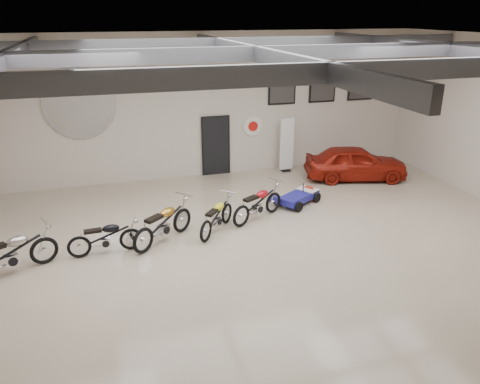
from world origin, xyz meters
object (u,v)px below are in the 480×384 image
object	(u,v)px
motorcycle_yellow	(217,216)
vintage_car	(356,163)
go_kart	(302,193)
banner_stand	(287,146)
motorcycle_silver	(10,253)
motorcycle_black	(105,237)
motorcycle_gold	(163,223)
motorcycle_red	(258,203)

from	to	relation	value
motorcycle_yellow	vintage_car	bearing A→B (deg)	-23.91
go_kart	vintage_car	bearing A→B (deg)	-3.01
banner_stand	motorcycle_silver	size ratio (longest dim) A/B	0.94
go_kart	vintage_car	distance (m)	3.12
motorcycle_black	vintage_car	world-z (taller)	vintage_car
motorcycle_gold	vintage_car	bearing A→B (deg)	-16.87
motorcycle_red	motorcycle_silver	bearing A→B (deg)	161.82
motorcycle_gold	go_kart	distance (m)	4.72
vintage_car	go_kart	bearing A→B (deg)	133.98
motorcycle_silver	motorcycle_gold	distance (m)	3.57
go_kart	motorcycle_black	bearing A→B (deg)	163.45
banner_stand	motorcycle_silver	world-z (taller)	banner_stand
motorcycle_silver	motorcycle_black	world-z (taller)	motorcycle_silver
banner_stand	motorcycle_silver	distance (m)	10.07
motorcycle_black	go_kart	distance (m)	6.18
motorcycle_silver	motorcycle_gold	bearing A→B (deg)	-14.55
motorcycle_yellow	motorcycle_red	distance (m)	1.40
motorcycle_black	motorcycle_gold	distance (m)	1.48
motorcycle_silver	go_kart	size ratio (longest dim) A/B	1.18
motorcycle_yellow	vintage_car	size ratio (longest dim) A/B	0.51
motorcycle_yellow	motorcycle_black	bearing A→B (deg)	138.33
motorcycle_yellow	motorcycle_red	xyz separation A→B (m)	(1.32, 0.46, 0.04)
banner_stand	motorcycle_red	size ratio (longest dim) A/B	1.01
banner_stand	motorcycle_gold	xyz separation A→B (m)	(-5.18, -4.44, -0.44)
motorcycle_gold	vintage_car	distance (m)	7.79
motorcycle_black	go_kart	world-z (taller)	motorcycle_black
motorcycle_silver	go_kart	world-z (taller)	motorcycle_silver
motorcycle_black	motorcycle_gold	bearing A→B (deg)	4.99
motorcycle_silver	motorcycle_black	distance (m)	2.10
motorcycle_black	motorcycle_red	bearing A→B (deg)	7.76
banner_stand	go_kart	world-z (taller)	banner_stand
motorcycle_red	vintage_car	bearing A→B (deg)	-1.94
banner_stand	motorcycle_red	distance (m)	4.53
motorcycle_black	motorcycle_yellow	bearing A→B (deg)	4.19
banner_stand	motorcycle_black	world-z (taller)	banner_stand
banner_stand	go_kart	size ratio (longest dim) A/B	1.11
motorcycle_gold	vintage_car	world-z (taller)	vintage_car
banner_stand	motorcycle_red	bearing A→B (deg)	-126.17
vintage_car	banner_stand	bearing A→B (deg)	68.39
motorcycle_yellow	vintage_car	world-z (taller)	vintage_car
go_kart	motorcycle_silver	bearing A→B (deg)	162.27
motorcycle_silver	motorcycle_yellow	xyz separation A→B (m)	(4.97, 0.80, -0.07)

